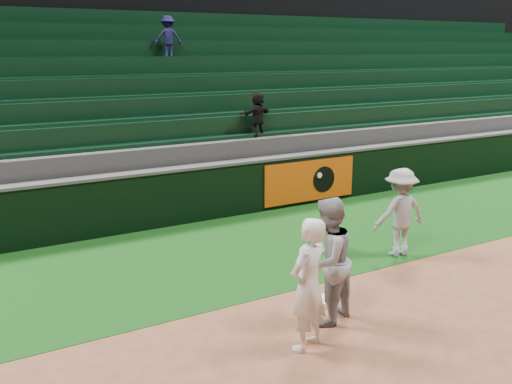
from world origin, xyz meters
TOP-DOWN VIEW (x-y plane):
  - ground at (0.00, 0.00)m, footprint 70.00×70.00m
  - foul_grass at (0.00, 3.00)m, footprint 36.00×4.20m
  - first_base at (-0.19, 0.31)m, footprint 0.45×0.45m
  - first_baseman at (-1.08, -0.65)m, footprint 0.74×0.61m
  - baserunner at (-0.43, -0.18)m, footprint 1.06×0.96m
  - base_coach at (2.34, 1.28)m, footprint 1.12×0.72m
  - field_wall at (0.03, 5.20)m, footprint 36.00×0.45m
  - stadium_seating at (-0.01, 8.97)m, footprint 36.00×5.95m

SIDE VIEW (x-z plane):
  - ground at x=0.00m, z-range 0.00..0.00m
  - foul_grass at x=0.00m, z-range 0.00..0.01m
  - first_base at x=-0.19m, z-range 0.00..0.08m
  - field_wall at x=0.03m, z-range 0.01..1.26m
  - base_coach at x=2.34m, z-range 0.01..1.65m
  - first_baseman at x=-1.08m, z-range 0.00..1.74m
  - baserunner at x=-0.43m, z-range 0.00..1.80m
  - stadium_seating at x=-0.01m, z-range -0.89..4.29m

